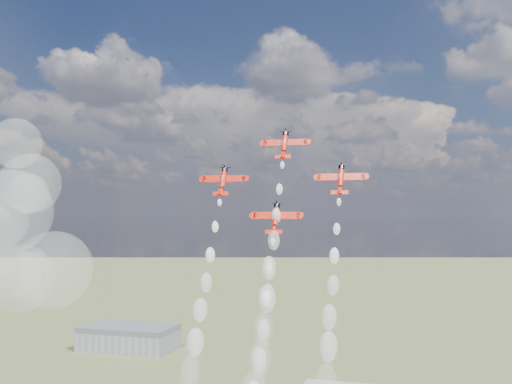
{
  "coord_description": "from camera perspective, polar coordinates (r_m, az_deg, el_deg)",
  "views": [
    {
      "loc": [
        37.8,
        -117.69,
        74.71
      ],
      "look_at": [
        -1.74,
        20.25,
        79.72
      ],
      "focal_mm": 42.0,
      "sensor_mm": 36.0,
      "label": 1
    }
  ],
  "objects": [
    {
      "name": "plane_left",
      "position": [
        146.14,
        -3.17,
        1.07
      ],
      "size": [
        11.08,
        5.63,
        7.32
      ],
      "rotation": [
        1.1,
        0.0,
        0.0
      ],
      "color": "red",
      "rests_on": "ground"
    },
    {
      "name": "smoke_trail_lead",
      "position": [
        127.76,
        0.52,
        -13.88
      ],
      "size": [
        5.27,
        27.49,
        50.53
      ],
      "color": "white",
      "rests_on": "plane_lead"
    },
    {
      "name": "plane_right",
      "position": [
        139.39,
        8.07,
        1.24
      ],
      "size": [
        11.08,
        5.63,
        7.32
      ],
      "rotation": [
        1.1,
        0.0,
        0.0
      ],
      "color": "red",
      "rests_on": "ground"
    },
    {
      "name": "hangar",
      "position": [
        343.76,
        -12.03,
        -13.4
      ],
      "size": [
        50.0,
        28.0,
        13.0
      ],
      "color": "gray",
      "rests_on": "ground"
    },
    {
      "name": "plane_slot",
      "position": [
        137.44,
        1.87,
        -2.47
      ],
      "size": [
        11.08,
        5.63,
        7.32
      ],
      "rotation": [
        1.1,
        0.0,
        0.0
      ],
      "color": "red",
      "rests_on": "ground"
    },
    {
      "name": "smoke_trail_left",
      "position": [
        130.08,
        -6.46,
        -17.69
      ],
      "size": [
        5.34,
        27.67,
        50.31
      ],
      "color": "white",
      "rests_on": "plane_left"
    },
    {
      "name": "plane_lead",
      "position": [
        147.26,
        2.73,
        4.55
      ],
      "size": [
        11.08,
        5.63,
        7.32
      ],
      "rotation": [
        1.1,
        0.0,
        0.0
      ],
      "color": "red",
      "rests_on": "ground"
    },
    {
      "name": "drifted_smoke_cloud",
      "position": [
        182.81,
        -22.85,
        -3.72
      ],
      "size": [
        52.91,
        36.97,
        55.48
      ],
      "color": "white",
      "rests_on": "ground"
    }
  ]
}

